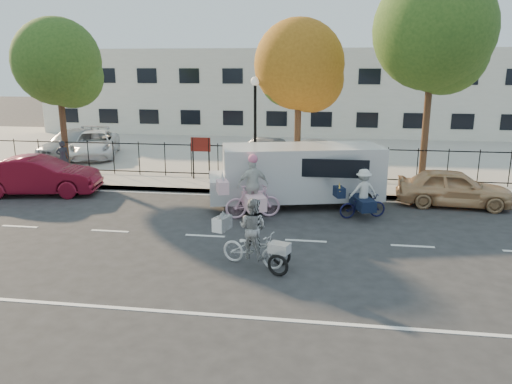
% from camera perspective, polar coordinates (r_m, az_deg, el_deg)
% --- Properties ---
extents(ground, '(120.00, 120.00, 0.00)m').
position_cam_1_polar(ground, '(15.01, -5.84, -5.01)').
color(ground, '#333334').
extents(road_markings, '(60.00, 9.52, 0.01)m').
position_cam_1_polar(road_markings, '(15.01, -5.84, -4.99)').
color(road_markings, silver).
rests_on(road_markings, ground).
extents(curb, '(60.00, 0.10, 0.15)m').
position_cam_1_polar(curb, '(19.71, -2.28, 0.01)').
color(curb, '#A8A399').
rests_on(curb, ground).
extents(sidewalk, '(60.00, 2.20, 0.15)m').
position_cam_1_polar(sidewalk, '(20.71, -1.75, 0.73)').
color(sidewalk, '#A8A399').
rests_on(sidewalk, ground).
extents(parking_lot, '(60.00, 15.60, 0.15)m').
position_cam_1_polar(parking_lot, '(29.34, 1.31, 4.80)').
color(parking_lot, '#A8A399').
rests_on(parking_lot, ground).
extents(iron_fence, '(58.00, 0.06, 1.50)m').
position_cam_1_polar(iron_fence, '(21.60, -1.25, 3.54)').
color(iron_fence, black).
rests_on(iron_fence, sidewalk).
extents(building, '(34.00, 10.00, 6.00)m').
position_cam_1_polar(building, '(38.92, 3.19, 11.48)').
color(building, silver).
rests_on(building, ground).
extents(lamppost, '(0.36, 0.36, 4.33)m').
position_cam_1_polar(lamppost, '(20.82, -0.10, 9.28)').
color(lamppost, black).
rests_on(lamppost, sidewalk).
extents(street_sign, '(0.85, 0.06, 1.80)m').
position_cam_1_polar(street_sign, '(21.51, -6.32, 4.81)').
color(street_sign, black).
rests_on(street_sign, sidewalk).
extents(zebra_trike, '(2.06, 1.30, 1.77)m').
position_cam_1_polar(zebra_trike, '(12.60, -0.36, -5.49)').
color(zebra_trike, white).
rests_on(zebra_trike, ground).
extents(unicorn_bike, '(2.17, 1.58, 2.15)m').
position_cam_1_polar(unicorn_bike, '(16.42, -0.48, -0.33)').
color(unicorn_bike, '#EAB2CB').
rests_on(unicorn_bike, ground).
extents(bull_bike, '(1.84, 1.30, 1.65)m').
position_cam_1_polar(bull_bike, '(16.86, 12.03, -0.73)').
color(bull_bike, '#101135').
rests_on(bull_bike, ground).
extents(white_van, '(6.50, 3.36, 2.17)m').
position_cam_1_polar(white_van, '(17.94, 4.91, 2.21)').
color(white_van, silver).
rests_on(white_van, ground).
extents(red_sedan, '(4.79, 2.39, 1.51)m').
position_cam_1_polar(red_sedan, '(21.18, -23.58, 1.70)').
color(red_sedan, maroon).
rests_on(red_sedan, ground).
extents(gold_sedan, '(4.06, 1.89, 1.35)m').
position_cam_1_polar(gold_sedan, '(19.24, 21.63, 0.46)').
color(gold_sedan, tan).
rests_on(gold_sedan, ground).
extents(pedestrian, '(0.66, 0.55, 1.55)m').
position_cam_1_polar(pedestrian, '(23.92, -21.20, 3.69)').
color(pedestrian, black).
rests_on(pedestrian, sidewalk).
extents(lot_car_a, '(2.43, 5.02, 1.41)m').
position_cam_1_polar(lot_car_a, '(28.57, -20.17, 5.24)').
color(lot_car_a, '#969A9D').
rests_on(lot_car_a, parking_lot).
extents(lot_car_b, '(3.69, 5.36, 1.36)m').
position_cam_1_polar(lot_car_b, '(28.07, -17.97, 5.22)').
color(lot_car_b, white).
rests_on(lot_car_b, parking_lot).
extents(lot_car_c, '(2.43, 3.79, 1.18)m').
position_cam_1_polar(lot_car_c, '(25.25, 0.84, 4.76)').
color(lot_car_c, '#43474A').
rests_on(lot_car_c, parking_lot).
extents(lot_car_d, '(3.02, 4.47, 1.41)m').
position_cam_1_polar(lot_car_d, '(23.74, 6.16, 4.34)').
color(lot_car_d, '#A3A7AA').
rests_on(lot_car_d, parking_lot).
extents(tree_west, '(3.81, 3.81, 6.98)m').
position_cam_1_polar(tree_west, '(24.12, -21.37, 13.25)').
color(tree_west, '#442D1D').
rests_on(tree_west, ground).
extents(tree_mid, '(3.73, 3.73, 6.83)m').
position_cam_1_polar(tree_mid, '(21.24, 5.32, 13.84)').
color(tree_mid, '#442D1D').
rests_on(tree_mid, ground).
extents(tree_east, '(4.70, 4.70, 8.61)m').
position_cam_1_polar(tree_east, '(21.49, 19.97, 16.41)').
color(tree_east, '#442D1D').
rests_on(tree_east, ground).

